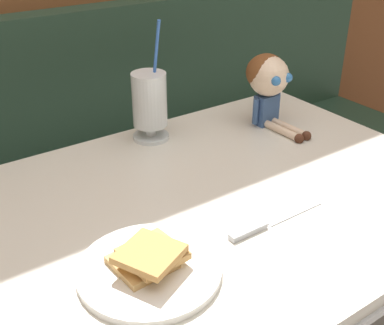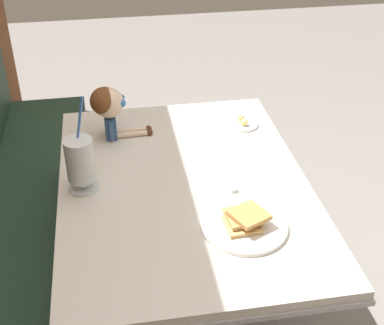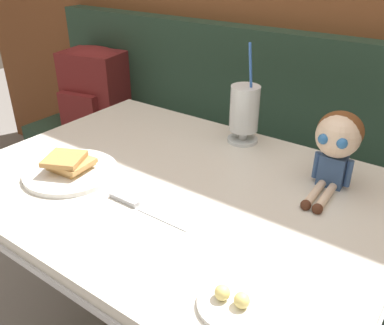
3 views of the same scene
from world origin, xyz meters
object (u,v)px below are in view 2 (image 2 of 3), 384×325
Objects in this scene: milkshake_glass at (80,162)px; butter_knife at (229,178)px; toast_plate at (244,224)px; butter_saucer at (242,123)px; seated_doll at (109,106)px.

butter_knife is at bearing -93.38° from milkshake_glass.
butter_knife is (0.25, -0.01, -0.01)m from toast_plate.
toast_plate is 2.08× the size of butter_saucer.
butter_saucer is 0.51× the size of butter_knife.
milkshake_glass is 1.34× the size of butter_knife.
seated_doll is at bearing -17.72° from milkshake_glass.
butter_saucer is (0.59, -0.14, -0.01)m from toast_plate.
milkshake_glass is (0.27, 0.46, 0.09)m from toast_plate.
milkshake_glass is 1.43× the size of seated_doll.
toast_plate is at bearing -120.93° from milkshake_glass.
milkshake_glass is 0.48m from butter_knife.
milkshake_glass is at bearing 118.02° from butter_saucer.
butter_saucer reaches higher than butter_knife.
milkshake_glass is at bearing 86.62° from butter_knife.
seated_doll is (0.59, 0.36, 0.11)m from toast_plate.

